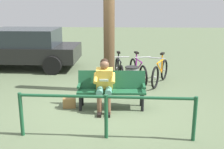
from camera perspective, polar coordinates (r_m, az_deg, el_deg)
ground_plane at (r=6.87m, az=-2.18°, el=-6.66°), size 40.00×40.00×0.00m
bench at (r=6.76m, az=-0.09°, el=-2.47°), size 1.61×0.51×0.87m
person_reading at (r=6.56m, az=-1.53°, el=-1.57°), size 0.50×0.77×1.20m
handbag at (r=6.91m, az=-8.52°, el=-5.65°), size 0.32×0.18×0.24m
tree_trunk at (r=7.75m, az=-0.58°, el=7.50°), size 0.30×0.30×3.06m
litter_bin at (r=7.86m, az=3.94°, el=-1.04°), size 0.37×0.37×0.74m
bicycle_purple at (r=8.78m, az=9.57°, el=0.41°), size 0.73×1.58×0.94m
bicycle_green at (r=8.85m, az=5.20°, el=0.66°), size 0.59×1.64×0.94m
bicycle_orange at (r=8.85m, az=1.45°, el=0.72°), size 0.48×1.67×0.94m
railing_fence at (r=5.24m, az=-1.18°, el=-6.70°), size 3.27×0.15×0.85m
parked_car at (r=11.12m, az=-17.30°, el=5.16°), size 4.23×2.07×1.47m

